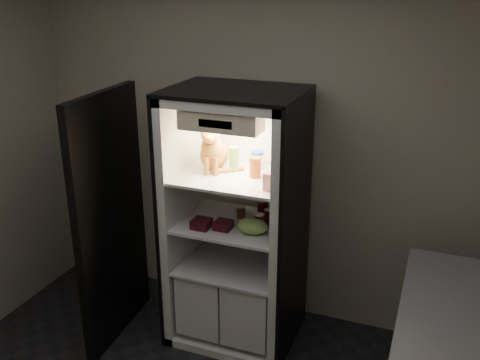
# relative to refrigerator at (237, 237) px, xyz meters

# --- Properties ---
(room_shell) EXTENTS (3.60, 3.60, 3.60)m
(room_shell) POSITION_rel_refrigerator_xyz_m (0.00, -1.38, 0.83)
(room_shell) COLOR white
(room_shell) RESTS_ON floor
(refrigerator) EXTENTS (0.90, 0.72, 1.88)m
(refrigerator) POSITION_rel_refrigerator_xyz_m (0.00, 0.00, 0.00)
(refrigerator) COLOR white
(refrigerator) RESTS_ON floor
(fridge_door) EXTENTS (0.12, 0.87, 1.85)m
(fridge_door) POSITION_rel_refrigerator_xyz_m (-0.85, -0.33, 0.12)
(fridge_door) COLOR black
(fridge_door) RESTS_ON floor
(tabby_cat) EXTENTS (0.35, 0.38, 0.39)m
(tabby_cat) POSITION_rel_refrigerator_xyz_m (-0.17, -0.01, 0.64)
(tabby_cat) COLOR #AF5F16
(tabby_cat) RESTS_ON refrigerator
(parmesan_shaker) EXTENTS (0.07, 0.07, 0.17)m
(parmesan_shaker) POSITION_rel_refrigerator_xyz_m (-0.03, 0.02, 0.59)
(parmesan_shaker) COLOR #268C39
(parmesan_shaker) RESTS_ON refrigerator
(mayo_tub) EXTENTS (0.09, 0.09, 0.13)m
(mayo_tub) POSITION_rel_refrigerator_xyz_m (0.10, 0.12, 0.56)
(mayo_tub) COLOR white
(mayo_tub) RESTS_ON refrigerator
(salsa_jar) EXTENTS (0.08, 0.08, 0.14)m
(salsa_jar) POSITION_rel_refrigerator_xyz_m (0.15, -0.04, 0.57)
(salsa_jar) COLOR maroon
(salsa_jar) RESTS_ON refrigerator
(pepper_jar) EXTENTS (0.14, 0.14, 0.23)m
(pepper_jar) POSITION_rel_refrigerator_xyz_m (0.31, -0.01, 0.61)
(pepper_jar) COLOR maroon
(pepper_jar) RESTS_ON refrigerator
(cream_carton) EXTENTS (0.07, 0.07, 0.11)m
(cream_carton) POSITION_rel_refrigerator_xyz_m (0.31, -0.23, 0.55)
(cream_carton) COLOR beige
(cream_carton) RESTS_ON refrigerator
(soda_can_a) EXTENTS (0.07, 0.07, 0.13)m
(soda_can_a) POSITION_rel_refrigerator_xyz_m (0.16, 0.08, 0.21)
(soda_can_a) COLOR black
(soda_can_a) RESTS_ON refrigerator
(soda_can_b) EXTENTS (0.06, 0.06, 0.11)m
(soda_can_b) POSITION_rel_refrigerator_xyz_m (0.24, -0.01, 0.20)
(soda_can_b) COLOR black
(soda_can_b) RESTS_ON refrigerator
(soda_can_c) EXTENTS (0.07, 0.07, 0.12)m
(soda_can_c) POSITION_rel_refrigerator_xyz_m (0.21, -0.14, 0.21)
(soda_can_c) COLOR black
(soda_can_c) RESTS_ON refrigerator
(condiment_jar) EXTENTS (0.06, 0.06, 0.09)m
(condiment_jar) POSITION_rel_refrigerator_xyz_m (0.02, 0.03, 0.19)
(condiment_jar) COLOR brown
(condiment_jar) RESTS_ON refrigerator
(grape_bag) EXTENTS (0.21, 0.15, 0.11)m
(grape_bag) POSITION_rel_refrigerator_xyz_m (0.18, -0.18, 0.20)
(grape_bag) COLOR #8DBA57
(grape_bag) RESTS_ON refrigerator
(berry_box_left) EXTENTS (0.12, 0.12, 0.06)m
(berry_box_left) POSITION_rel_refrigerator_xyz_m (-0.17, -0.23, 0.18)
(berry_box_left) COLOR #4C0C17
(berry_box_left) RESTS_ON refrigerator
(berry_box_right) EXTENTS (0.11, 0.11, 0.06)m
(berry_box_right) POSITION_rel_refrigerator_xyz_m (-0.03, -0.19, 0.18)
(berry_box_right) COLOR #4C0C17
(berry_box_right) RESTS_ON refrigerator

